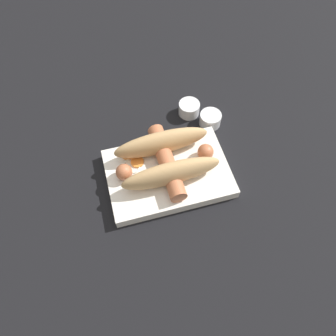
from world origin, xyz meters
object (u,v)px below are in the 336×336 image
Objects in this scene: condiment_cup_far at (189,109)px; bread_roll at (166,157)px; food_tray at (168,173)px; sausage at (166,162)px; condiment_cup_near at (210,120)px.

bread_roll is at bearing -123.32° from condiment_cup_far.
food_tray is 0.03m from sausage.
condiment_cup_far is (0.09, 0.14, -0.04)m from bread_roll.
condiment_cup_far is (0.09, 0.14, -0.03)m from sausage.
sausage reaches higher than condiment_cup_near.
sausage is (-0.00, 0.01, 0.03)m from food_tray.
sausage is at bearing -143.00° from condiment_cup_near.
sausage is 0.17m from condiment_cup_near.
food_tray is at bearing -92.24° from bread_roll.
bread_roll is 0.98× the size of sausage.
condiment_cup_near is (0.13, 0.11, 0.00)m from food_tray.
bread_roll is 0.17m from condiment_cup_near.
condiment_cup_far is at bearing 130.41° from condiment_cup_near.
condiment_cup_near is 1.00× the size of condiment_cup_far.
condiment_cup_near and condiment_cup_far have the same top height.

